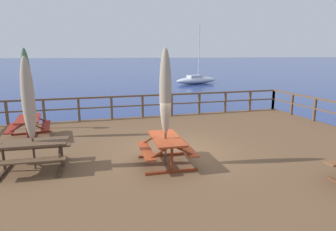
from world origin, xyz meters
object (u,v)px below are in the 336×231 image
(picnic_table_front_right, at_px, (166,145))
(sailboat_distant, at_px, (196,80))
(picnic_table_back_left, at_px, (29,124))
(patio_umbrella_short_back, at_px, (165,92))
(patio_umbrella_tall_front, at_px, (28,99))
(picnic_table_mid_centre, at_px, (33,149))
(patio_umbrella_tall_mid_left, at_px, (27,82))

(picnic_table_front_right, xyz_separation_m, sailboat_distant, (11.64, 26.95, -0.78))
(picnic_table_back_left, bearing_deg, patio_umbrella_short_back, -43.23)
(picnic_table_front_right, distance_m, sailboat_distant, 29.37)
(sailboat_distant, bearing_deg, picnic_table_front_right, -113.36)
(picnic_table_front_right, distance_m, patio_umbrella_tall_front, 3.77)
(picnic_table_mid_centre, relative_size, patio_umbrella_tall_front, 0.63)
(patio_umbrella_short_back, relative_size, patio_umbrella_tall_front, 1.07)
(sailboat_distant, bearing_deg, picnic_table_mid_centre, -119.85)
(picnic_table_front_right, relative_size, patio_umbrella_tall_front, 0.57)
(patio_umbrella_tall_mid_left, bearing_deg, patio_umbrella_short_back, -44.30)
(picnic_table_mid_centre, distance_m, patio_umbrella_tall_mid_left, 3.58)
(picnic_table_back_left, relative_size, patio_umbrella_tall_front, 0.59)
(patio_umbrella_tall_mid_left, bearing_deg, picnic_table_back_left, -132.35)
(patio_umbrella_tall_front, height_order, sailboat_distant, sailboat_distant)
(picnic_table_front_right, bearing_deg, picnic_table_mid_centre, 170.10)
(picnic_table_mid_centre, xyz_separation_m, picnic_table_back_left, (-0.62, 3.13, -0.00))
(picnic_table_back_left, relative_size, patio_umbrella_tall_mid_left, 0.55)
(picnic_table_back_left, height_order, patio_umbrella_short_back, patio_umbrella_short_back)
(picnic_table_back_left, bearing_deg, patio_umbrella_tall_front, -78.40)
(picnic_table_back_left, xyz_separation_m, patio_umbrella_tall_front, (0.63, -3.09, 1.33))
(picnic_table_front_right, relative_size, picnic_table_back_left, 0.96)
(patio_umbrella_short_back, relative_size, sailboat_distant, 0.41)
(picnic_table_back_left, height_order, sailboat_distant, sailboat_distant)
(picnic_table_mid_centre, height_order, sailboat_distant, sailboat_distant)
(patio_umbrella_short_back, height_order, sailboat_distant, sailboat_distant)
(patio_umbrella_short_back, distance_m, patio_umbrella_tall_front, 3.50)
(patio_umbrella_tall_front, relative_size, patio_umbrella_tall_mid_left, 0.92)
(patio_umbrella_tall_front, distance_m, sailboat_distant, 30.41)
(picnic_table_mid_centre, relative_size, picnic_table_back_left, 1.06)
(sailboat_distant, bearing_deg, patio_umbrella_tall_front, -119.86)
(patio_umbrella_short_back, xyz_separation_m, patio_umbrella_tall_mid_left, (-3.99, 3.89, 0.03))
(picnic_table_front_right, bearing_deg, patio_umbrella_short_back, -119.90)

